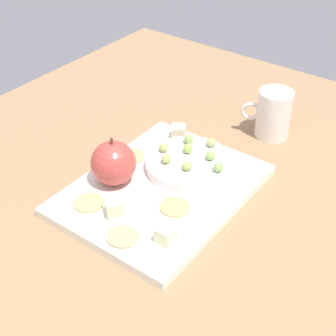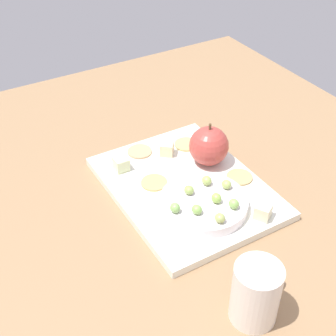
{
  "view_description": "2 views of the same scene",
  "coord_description": "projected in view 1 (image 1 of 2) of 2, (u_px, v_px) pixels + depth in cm",
  "views": [
    {
      "loc": [
        55.77,
        45.65,
        59.92
      ],
      "look_at": [
        1.08,
        5.2,
        9.6
      ],
      "focal_mm": 53.48,
      "sensor_mm": 36.0,
      "label": 1
    },
    {
      "loc": [
        -58.24,
        42.82,
        63.74
      ],
      "look_at": [
        3.68,
        6.5,
        8.41
      ],
      "focal_mm": 51.28,
      "sensor_mm": 36.0,
      "label": 2
    }
  ],
  "objects": [
    {
      "name": "table",
      "position": [
        149.0,
        189.0,
        0.92
      ],
      "size": [
        118.51,
        97.11,
        3.54
      ],
      "primitive_type": "cube",
      "color": "#97734F",
      "rests_on": "ground"
    },
    {
      "name": "platter",
      "position": [
        162.0,
        190.0,
        0.88
      ],
      "size": [
        34.81,
        26.7,
        1.58
      ],
      "primitive_type": "cube",
      "color": "white",
      "rests_on": "table"
    },
    {
      "name": "serving_dish",
      "position": [
        189.0,
        164.0,
        0.91
      ],
      "size": [
        15.9,
        15.9,
        1.98
      ],
      "primitive_type": "cylinder",
      "color": "white",
      "rests_on": "platter"
    },
    {
      "name": "apple_whole",
      "position": [
        113.0,
        163.0,
        0.87
      ],
      "size": [
        7.95,
        7.95,
        7.95
      ],
      "primitive_type": "sphere",
      "color": "#B7413A",
      "rests_on": "platter"
    },
    {
      "name": "apple_stem",
      "position": [
        112.0,
        141.0,
        0.84
      ],
      "size": [
        0.5,
        0.5,
        1.2
      ],
      "primitive_type": "cylinder",
      "color": "brown",
      "rests_on": "apple_whole"
    },
    {
      "name": "cheese_cube_0",
      "position": [
        114.0,
        208.0,
        0.81
      ],
      "size": [
        3.74,
        3.74,
        2.66
      ],
      "primitive_type": "cube",
      "rotation": [
        0.0,
        0.0,
        0.9
      ],
      "color": "beige",
      "rests_on": "platter"
    },
    {
      "name": "cheese_cube_1",
      "position": [
        166.0,
        235.0,
        0.76
      ],
      "size": [
        2.69,
        2.69,
        2.66
      ],
      "primitive_type": "cube",
      "rotation": [
        0.0,
        0.0,
        1.56
      ],
      "color": "beige",
      "rests_on": "platter"
    },
    {
      "name": "cheese_cube_2",
      "position": [
        179.0,
        132.0,
        1.0
      ],
      "size": [
        3.66,
        3.66,
        2.66
      ],
      "primitive_type": "cube",
      "rotation": [
        0.0,
        0.0,
        0.54
      ],
      "color": "beige",
      "rests_on": "platter"
    },
    {
      "name": "cracker_0",
      "position": [
        123.0,
        237.0,
        0.77
      ],
      "size": [
        5.07,
        5.07,
        0.4
      ],
      "primitive_type": "cylinder",
      "color": "tan",
      "rests_on": "platter"
    },
    {
      "name": "cracker_1",
      "position": [
        89.0,
        203.0,
        0.84
      ],
      "size": [
        5.07,
        5.07,
        0.4
      ],
      "primitive_type": "cylinder",
      "color": "tan",
      "rests_on": "platter"
    },
    {
      "name": "cracker_2",
      "position": [
        175.0,
        207.0,
        0.83
      ],
      "size": [
        5.07,
        5.07,
        0.4
      ],
      "primitive_type": "cylinder",
      "color": "tan",
      "rests_on": "platter"
    },
    {
      "name": "cracker_3",
      "position": [
        131.0,
        156.0,
        0.95
      ],
      "size": [
        5.07,
        5.07,
        0.4
      ],
      "primitive_type": "cylinder",
      "color": "tan",
      "rests_on": "platter"
    },
    {
      "name": "grape_0",
      "position": [
        189.0,
        139.0,
        0.95
      ],
      "size": [
        1.94,
        1.75,
        1.82
      ],
      "primitive_type": "ellipsoid",
      "color": "#8DBE5E",
      "rests_on": "serving_dish"
    },
    {
      "name": "grape_1",
      "position": [
        166.0,
        159.0,
        0.9
      ],
      "size": [
        1.94,
        1.75,
        1.76
      ],
      "primitive_type": "ellipsoid",
      "color": "#9EB45B",
      "rests_on": "serving_dish"
    },
    {
      "name": "grape_2",
      "position": [
        164.0,
        147.0,
        0.93
      ],
      "size": [
        1.94,
        1.75,
        1.64
      ],
      "primitive_type": "ellipsoid",
      "color": "#A0B35D",
      "rests_on": "serving_dish"
    },
    {
      "name": "grape_3",
      "position": [
        211.0,
        156.0,
        0.9
      ],
      "size": [
        1.94,
        1.75,
        1.65
      ],
      "primitive_type": "ellipsoid",
      "color": "#89B857",
      "rests_on": "serving_dish"
    },
    {
      "name": "grape_4",
      "position": [
        188.0,
        148.0,
        0.92
      ],
      "size": [
        1.94,
        1.75,
        1.84
      ],
      "primitive_type": "ellipsoid",
      "color": "#93BC51",
      "rests_on": "serving_dish"
    },
    {
      "name": "grape_5",
      "position": [
        187.0,
        166.0,
        0.88
      ],
      "size": [
        1.94,
        1.75,
        1.56
      ],
      "primitive_type": "ellipsoid",
      "color": "#94AE58",
      "rests_on": "serving_dish"
    },
    {
      "name": "grape_6",
      "position": [
        218.0,
        167.0,
        0.88
      ],
      "size": [
        1.94,
        1.75,
        1.75
      ],
      "primitive_type": "ellipsoid",
      "color": "#87B85F",
      "rests_on": "serving_dish"
    },
    {
      "name": "grape_7",
      "position": [
        211.0,
        143.0,
        0.94
      ],
      "size": [
        1.94,
        1.75,
        1.6
      ],
      "primitive_type": "ellipsoid",
      "color": "#9DAD5F",
      "rests_on": "serving_dish"
    },
    {
      "name": "cup",
      "position": [
        273.0,
        114.0,
        1.01
      ],
      "size": [
        6.97,
        9.78,
        9.98
      ],
      "color": "white",
      "rests_on": "table"
    }
  ]
}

